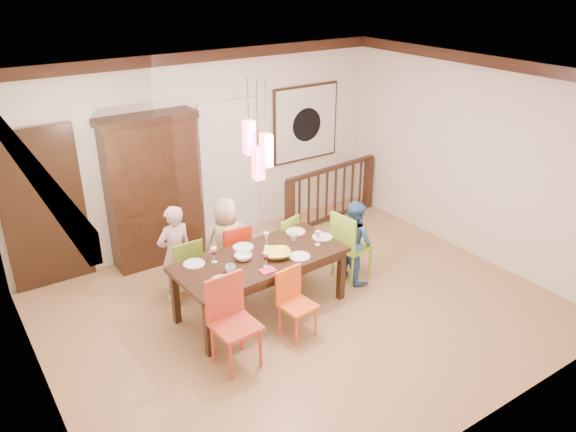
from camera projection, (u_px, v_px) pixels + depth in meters
floor at (302, 309)px, 7.11m from camera, size 6.00×6.00×0.00m
ceiling at (305, 78)px, 5.91m from camera, size 6.00×6.00×0.00m
wall_back at (207, 150)px, 8.40m from camera, size 6.00×0.00×6.00m
wall_left at (29, 278)px, 4.98m from camera, size 0.00×5.00×5.00m
wall_right at (474, 158)px, 8.04m from camera, size 0.00×5.00×5.00m
crown_molding at (305, 86)px, 5.95m from camera, size 6.00×5.00×0.16m
panel_door at (44, 212)px, 7.30m from camera, size 1.04×0.07×2.24m
white_doorway at (229, 171)px, 8.72m from camera, size 0.97×0.05×2.22m
painting at (306, 123)px, 9.23m from camera, size 1.25×0.06×1.25m
pendant_cluster at (258, 150)px, 6.24m from camera, size 0.27×0.21×1.14m
dining_table at (261, 263)px, 6.84m from camera, size 2.15×1.06×0.75m
chair_far_left at (184, 263)px, 7.19m from camera, size 0.39×0.39×0.86m
chair_far_mid at (233, 249)px, 7.54m from camera, size 0.42×0.42×0.88m
chair_far_right at (280, 240)px, 7.81m from camera, size 0.49×0.49×0.86m
chair_near_left at (235, 319)px, 5.91m from camera, size 0.48×0.48×1.02m
chair_near_mid at (298, 301)px, 6.44m from camera, size 0.41×0.41×0.82m
chair_end_right at (353, 240)px, 7.62m from camera, size 0.50×0.50×0.98m
china_hutch at (153, 190)px, 7.90m from camera, size 1.37×0.46×2.17m
balustrade at (331, 193)px, 9.38m from camera, size 1.93×0.27×0.96m
person_far_left at (175, 253)px, 7.11m from camera, size 0.51×0.36×1.30m
person_far_mid at (227, 242)px, 7.45m from camera, size 0.68×0.53×1.24m
person_end_right at (354, 241)px, 7.57m from camera, size 0.44×0.57×1.16m
serving_bowl at (277, 254)px, 6.79m from camera, size 0.43×0.43×0.08m
small_bowl at (243, 257)px, 6.73m from camera, size 0.28×0.28×0.07m
cup_left at (230, 269)px, 6.45m from camera, size 0.13×0.13×0.09m
cup_right at (293, 237)px, 7.19m from camera, size 0.12×0.12×0.09m
plate_far_left at (194, 264)px, 6.64m from camera, size 0.26×0.26×0.01m
plate_far_mid at (243, 247)px, 7.03m from camera, size 0.26×0.26×0.01m
plate_far_right at (295, 232)px, 7.43m from camera, size 0.26×0.26×0.01m
plate_near_left at (222, 281)px, 6.28m from camera, size 0.26×0.26×0.01m
plate_near_mid at (300, 256)px, 6.80m from camera, size 0.26×0.26×0.01m
plate_end_right at (322, 237)px, 7.28m from camera, size 0.26×0.26×0.01m
wine_glass_a at (214, 255)px, 6.65m from camera, size 0.08×0.08×0.19m
wine_glass_b at (266, 240)px, 7.02m from camera, size 0.08×0.08×0.19m
wine_glass_c at (266, 260)px, 6.55m from camera, size 0.08×0.08×0.19m
wine_glass_d at (318, 238)px, 7.06m from camera, size 0.08×0.08×0.19m
napkin at (268, 270)px, 6.49m from camera, size 0.18×0.14×0.01m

